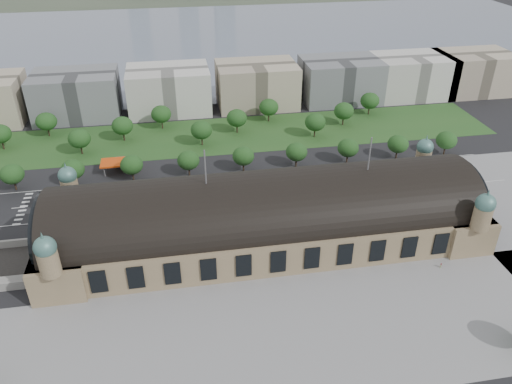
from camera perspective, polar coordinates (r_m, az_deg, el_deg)
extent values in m
plane|color=black|center=(178.32, 1.14, -5.59)|extent=(900.00, 900.00, 0.00)
cube|color=#937C5B|center=(174.83, 1.16, -4.01)|extent=(150.00, 40.00, 12.00)
cube|color=#937C5B|center=(176.89, -20.80, -5.88)|extent=(16.00, 43.00, 12.00)
cube|color=#937C5B|center=(197.02, 20.68, -1.84)|extent=(16.00, 43.00, 12.00)
cylinder|color=black|center=(171.47, 1.18, -2.36)|extent=(144.00, 37.60, 37.60)
cylinder|color=black|center=(173.95, -23.20, -3.88)|extent=(1.20, 32.00, 32.00)
cylinder|color=black|center=(196.11, 22.63, 0.31)|extent=(1.20, 32.00, 32.00)
cylinder|color=#937C5B|center=(189.06, -20.46, 0.33)|extent=(6.00, 6.00, 8.00)
sphere|color=slate|center=(186.51, -20.76, 1.78)|extent=(6.40, 6.40, 6.40)
cone|color=slate|center=(184.74, -20.98, 2.87)|extent=(1.00, 1.00, 2.50)
cylinder|color=#937C5B|center=(208.02, 18.52, 3.54)|extent=(6.00, 6.00, 8.00)
sphere|color=slate|center=(205.70, 18.77, 4.90)|extent=(6.40, 6.40, 6.40)
cone|color=slate|center=(204.10, 18.95, 5.91)|extent=(1.00, 1.00, 2.50)
cylinder|color=#937C5B|center=(154.67, -22.57, -7.48)|extent=(6.00, 6.00, 8.00)
sphere|color=slate|center=(151.54, -22.99, -5.83)|extent=(6.40, 6.40, 6.40)
cone|color=slate|center=(149.35, -23.29, -4.59)|extent=(1.00, 1.00, 2.50)
cylinder|color=#937C5B|center=(177.34, 24.39, -2.70)|extent=(6.00, 6.00, 8.00)
sphere|color=slate|center=(174.62, 24.77, -1.19)|extent=(6.40, 6.40, 6.40)
cone|color=slate|center=(172.72, 25.05, -0.06)|extent=(1.00, 1.00, 2.50)
cylinder|color=#59595B|center=(159.37, -5.83, 2.85)|extent=(0.50, 0.50, 12.00)
cylinder|color=#59595B|center=(171.21, 12.87, 4.27)|extent=(0.50, 0.50, 12.00)
cube|color=gray|center=(148.36, 8.40, -15.12)|extent=(190.00, 48.00, 0.12)
cube|color=black|center=(207.88, -6.26, 0.01)|extent=(260.00, 26.00, 0.10)
cube|color=#275321|center=(256.92, -6.11, 6.31)|extent=(300.00, 45.00, 0.10)
cube|color=#DC440C|center=(228.16, -15.61, 3.30)|extent=(14.00, 9.00, 0.70)
cube|color=#59595B|center=(234.65, -14.93, 3.34)|extent=(7.00, 5.00, 3.20)
cylinder|color=#59595B|center=(232.81, -16.81, 2.98)|extent=(0.50, 0.50, 4.40)
cylinder|color=#59595B|center=(231.54, -14.12, 3.24)|extent=(0.50, 0.50, 4.40)
cylinder|color=#59595B|center=(227.17, -16.94, 2.24)|extent=(0.50, 0.50, 4.40)
cylinder|color=#59595B|center=(225.87, -14.19, 2.50)|extent=(0.50, 0.50, 4.40)
cube|color=slate|center=(452.20, -6.32, 17.11)|extent=(700.00, 320.00, 0.08)
cube|color=slate|center=(294.00, -19.83, 10.39)|extent=(45.00, 32.00, 24.00)
cube|color=silver|center=(289.38, -9.91, 11.45)|extent=(45.00, 32.00, 24.00)
cube|color=#B8AB90|center=(293.35, 0.09, 12.17)|extent=(45.00, 32.00, 24.00)
cube|color=slate|center=(305.55, 9.59, 12.52)|extent=(45.00, 32.00, 24.00)
cube|color=silver|center=(322.82, 17.36, 12.55)|extent=(45.00, 32.00, 24.00)
cube|color=#B8AB90|center=(342.43, 23.52, 12.43)|extent=(45.00, 32.00, 24.00)
cylinder|color=#2D2116|center=(229.99, -25.81, 0.70)|extent=(0.70, 0.70, 4.32)
ellipsoid|color=#1B4318|center=(227.66, -26.11, 1.85)|extent=(9.60, 9.60, 8.16)
cylinder|color=#2D2116|center=(224.08, -19.96, 1.25)|extent=(0.70, 0.70, 4.32)
ellipsoid|color=#1B4318|center=(221.69, -20.20, 2.44)|extent=(9.60, 9.60, 8.16)
cylinder|color=#2D2116|center=(220.64, -13.86, 1.82)|extent=(0.70, 0.70, 4.32)
ellipsoid|color=#1B4318|center=(218.21, -14.03, 3.03)|extent=(9.60, 9.60, 8.16)
cylinder|color=#2D2116|center=(219.77, -7.64, 2.38)|extent=(0.70, 0.70, 4.32)
ellipsoid|color=#1B4318|center=(217.33, -7.74, 3.60)|extent=(9.60, 9.60, 8.16)
cylinder|color=#2D2116|center=(221.52, -1.44, 2.91)|extent=(0.70, 0.70, 4.32)
ellipsoid|color=#1B4318|center=(219.10, -1.46, 4.13)|extent=(9.60, 9.60, 8.16)
cylinder|color=#2D2116|center=(225.83, 4.60, 3.39)|extent=(0.70, 0.70, 4.32)
ellipsoid|color=#1B4318|center=(223.45, 4.66, 4.59)|extent=(9.60, 9.60, 8.16)
cylinder|color=#2D2116|center=(232.54, 10.36, 3.81)|extent=(0.70, 0.70, 4.32)
ellipsoid|color=#1B4318|center=(230.23, 10.48, 4.98)|extent=(9.60, 9.60, 8.16)
cylinder|color=#2D2116|center=(241.46, 15.75, 4.17)|extent=(0.70, 0.70, 4.32)
ellipsoid|color=#1B4318|center=(239.24, 15.93, 5.30)|extent=(9.60, 9.60, 8.16)
cylinder|color=#2D2116|center=(252.35, 20.72, 4.47)|extent=(0.70, 0.70, 4.32)
ellipsoid|color=#1B4318|center=(250.23, 20.94, 5.55)|extent=(9.60, 9.60, 8.16)
cylinder|color=#2D2116|center=(270.48, -26.94, 4.84)|extent=(0.70, 0.70, 4.68)
ellipsoid|color=#1B4318|center=(268.34, -27.23, 5.94)|extent=(10.40, 10.40, 8.84)
cylinder|color=#2D2116|center=(275.99, -22.61, 6.36)|extent=(0.70, 0.70, 4.68)
ellipsoid|color=#1B4318|center=(273.90, -22.85, 7.44)|extent=(10.40, 10.40, 8.84)
cylinder|color=#2D2116|center=(250.58, -19.32, 4.60)|extent=(0.70, 0.70, 4.68)
ellipsoid|color=#1B4318|center=(248.27, -19.54, 5.79)|extent=(10.40, 10.40, 8.84)
cylinder|color=#2D2116|center=(258.76, -14.86, 6.18)|extent=(0.70, 0.70, 4.68)
ellipsoid|color=#1B4318|center=(256.53, -15.02, 7.34)|extent=(10.40, 10.40, 8.84)
cylinder|color=#2D2116|center=(268.58, -10.67, 7.61)|extent=(0.70, 0.70, 4.68)
ellipsoid|color=#1B4318|center=(266.43, -10.79, 8.74)|extent=(10.40, 10.40, 8.84)
cylinder|color=#2D2116|center=(246.81, -6.19, 5.84)|extent=(0.70, 0.70, 4.68)
ellipsoid|color=#1B4318|center=(244.47, -6.26, 7.06)|extent=(10.40, 10.40, 8.84)
cylinder|color=#2D2116|center=(259.33, -2.18, 7.28)|extent=(0.70, 0.70, 4.68)
ellipsoid|color=#1B4318|center=(257.10, -2.21, 8.45)|extent=(10.40, 10.40, 8.84)
cylinder|color=#2D2116|center=(273.12, 1.46, 8.54)|extent=(0.70, 0.70, 4.68)
ellipsoid|color=#1B4318|center=(271.01, 1.47, 9.66)|extent=(10.40, 10.40, 8.84)
cylinder|color=#2D2116|center=(256.02, 6.71, 6.76)|extent=(0.70, 0.70, 4.68)
ellipsoid|color=#1B4318|center=(253.76, 6.79, 7.94)|extent=(10.40, 10.40, 8.84)
cylinder|color=#2D2116|center=(272.11, 9.91, 8.00)|extent=(0.70, 0.70, 4.68)
ellipsoid|color=#1B4318|center=(269.99, 10.01, 9.12)|extent=(10.40, 10.40, 8.84)
cylinder|color=#2D2116|center=(289.06, 12.75, 9.07)|extent=(0.70, 0.70, 4.68)
ellipsoid|color=#1B4318|center=(287.06, 12.89, 10.13)|extent=(10.40, 10.40, 8.84)
imported|color=#919499|center=(216.15, -19.65, -0.28)|extent=(3.87, 1.36, 1.28)
imported|color=black|center=(206.13, -17.35, -1.39)|extent=(5.55, 2.71, 1.52)
imported|color=maroon|center=(213.04, -11.36, 0.63)|extent=(5.81, 2.73, 1.64)
imported|color=silver|center=(231.44, 22.40, 1.31)|extent=(5.81, 2.98, 1.57)
imported|color=black|center=(202.04, -23.17, -3.36)|extent=(4.18, 3.25, 1.33)
imported|color=maroon|center=(198.72, -22.19, -3.69)|extent=(6.15, 4.58, 1.55)
imported|color=#1E1B4B|center=(196.16, -15.30, -2.80)|extent=(5.78, 4.23, 1.55)
imported|color=slate|center=(193.69, -12.87, -2.95)|extent=(4.11, 2.90, 1.30)
imported|color=white|center=(196.25, -7.89, -1.88)|extent=(4.85, 3.50, 1.52)
imported|color=#989BA0|center=(193.11, -9.60, -2.67)|extent=(5.17, 3.95, 1.30)
imported|color=black|center=(193.49, -12.36, -2.90)|extent=(5.30, 3.77, 1.42)
imported|color=#B52D1D|center=(201.94, 0.18, -0.18)|extent=(13.20, 3.37, 3.66)
imported|color=silver|center=(203.15, -1.66, -0.04)|extent=(12.12, 3.49, 3.34)
imported|color=beige|center=(210.51, 10.22, 0.59)|extent=(11.39, 3.60, 3.12)
imported|color=gray|center=(176.86, 20.37, -7.89)|extent=(0.94, 0.73, 1.69)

